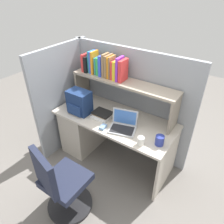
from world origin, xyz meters
TOP-DOWN VIEW (x-y plane):
  - ground_plane at (0.00, 0.00)m, footprint 8.00×8.00m
  - desk at (-0.39, 0.00)m, footprint 1.60×0.70m
  - cubicle_partition_rear at (0.00, 0.38)m, footprint 1.84×0.05m
  - cubicle_partition_left at (-0.85, -0.05)m, footprint 0.05×1.06m
  - overhead_hutch at (0.00, 0.20)m, footprint 1.44×0.28m
  - reference_books_on_shelf at (-0.28, 0.20)m, footprint 0.64×0.18m
  - laptop at (0.21, -0.12)m, footprint 0.37×0.32m
  - backpack at (-0.46, -0.14)m, footprint 0.30×0.23m
  - computer_mouse at (0.01, -0.25)m, footprint 0.07×0.11m
  - paper_cup at (0.52, -0.25)m, footprint 0.08×0.08m
  - snack_canister at (0.69, -0.14)m, footprint 0.10×0.10m
  - desk_book_stack at (-0.14, -0.08)m, footprint 0.25×0.19m
  - office_chair at (-0.01, -0.98)m, footprint 0.52×0.53m

SIDE VIEW (x-z plane):
  - ground_plane at x=0.00m, z-range 0.00..0.00m
  - office_chair at x=-0.01m, z-range -0.07..0.86m
  - desk at x=-0.39m, z-range 0.04..0.77m
  - computer_mouse at x=0.01m, z-range 0.73..0.76m
  - desk_book_stack at x=-0.14m, z-range 0.73..0.82m
  - cubicle_partition_rear at x=0.00m, z-range 0.00..1.55m
  - cubicle_partition_left at x=-0.85m, z-range 0.00..1.55m
  - paper_cup at x=0.52m, z-range 0.73..0.82m
  - laptop at x=0.21m, z-range 0.67..0.89m
  - snack_canister at x=0.69m, z-range 0.73..0.84m
  - backpack at x=-0.46m, z-range 0.73..1.04m
  - overhead_hutch at x=0.00m, z-range 0.86..1.31m
  - reference_books_on_shelf at x=-0.28m, z-range 1.16..1.46m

